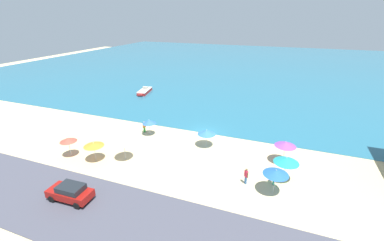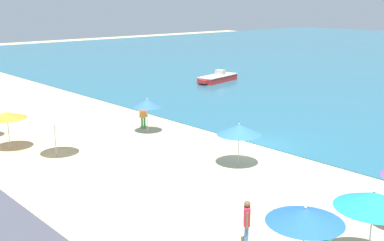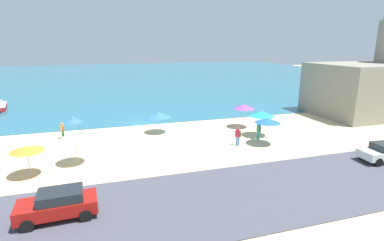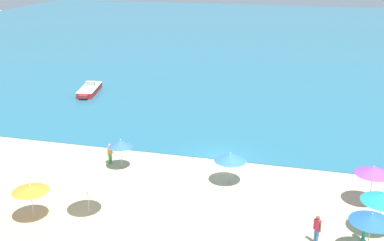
% 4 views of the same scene
% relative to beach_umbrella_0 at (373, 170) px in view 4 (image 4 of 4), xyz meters
% --- Properties ---
extents(ground_plane, '(160.00, 160.00, 0.00)m').
position_rel_beach_umbrella_0_xyz_m(ground_plane, '(-10.66, 4.20, -2.34)').
color(ground_plane, '#CFBA89').
extents(sea, '(150.00, 110.00, 0.05)m').
position_rel_beach_umbrella_0_xyz_m(sea, '(-10.66, 59.20, -2.32)').
color(sea, '#266781').
rests_on(sea, ground_plane).
extents(beach_umbrella_0, '(2.30, 2.30, 2.66)m').
position_rel_beach_umbrella_0_xyz_m(beach_umbrella_0, '(0.00, 0.00, 0.00)').
color(beach_umbrella_0, '#B2B2B7').
rests_on(beach_umbrella_0, ground_plane).
extents(beach_umbrella_2, '(2.16, 2.16, 2.68)m').
position_rel_beach_umbrella_0_xyz_m(beach_umbrella_2, '(-16.86, -5.65, 0.01)').
color(beach_umbrella_2, '#B2B2B7').
rests_on(beach_umbrella_2, ground_plane).
extents(beach_umbrella_3, '(2.31, 2.31, 2.55)m').
position_rel_beach_umbrella_0_xyz_m(beach_umbrella_3, '(-0.59, -5.86, -0.08)').
color(beach_umbrella_3, '#B2B2B7').
rests_on(beach_umbrella_3, ground_plane).
extents(beach_umbrella_4, '(1.85, 1.85, 2.27)m').
position_rel_beach_umbrella_0_xyz_m(beach_umbrella_4, '(-17.46, 1.05, -0.40)').
color(beach_umbrella_4, '#B2B2B7').
rests_on(beach_umbrella_4, ground_plane).
extents(beach_umbrella_5, '(2.28, 2.28, 2.26)m').
position_rel_beach_umbrella_0_xyz_m(beach_umbrella_5, '(-9.20, 0.70, -0.42)').
color(beach_umbrella_5, '#B2B2B7').
rests_on(beach_umbrella_5, ground_plane).
extents(beach_umbrella_6, '(2.21, 2.21, 2.26)m').
position_rel_beach_umbrella_0_xyz_m(beach_umbrella_6, '(-19.87, -7.02, -0.33)').
color(beach_umbrella_6, '#B2B2B7').
rests_on(beach_umbrella_6, ground_plane).
extents(beach_umbrella_7, '(2.45, 2.45, 2.61)m').
position_rel_beach_umbrella_0_xyz_m(beach_umbrella_7, '(0.23, -3.39, -0.06)').
color(beach_umbrella_7, '#B2B2B7').
rests_on(beach_umbrella_7, ground_plane).
extents(bather_0, '(0.33, 0.54, 1.60)m').
position_rel_beach_umbrella_0_xyz_m(bather_0, '(-18.58, 1.51, -1.45)').
color(bather_0, green).
rests_on(bather_0, ground_plane).
extents(bather_1, '(0.27, 0.57, 1.77)m').
position_rel_beach_umbrella_0_xyz_m(bather_1, '(-0.68, -4.49, -1.35)').
color(bather_1, teal).
rests_on(bather_1, ground_plane).
extents(bather_2, '(0.42, 0.44, 1.71)m').
position_rel_beach_umbrella_0_xyz_m(bather_2, '(-3.24, -5.36, -1.38)').
color(bather_2, '#4378B9').
rests_on(bather_2, ground_plane).
extents(skiff_nearshore, '(2.74, 5.62, 1.19)m').
position_rel_beach_umbrella_0_xyz_m(skiff_nearshore, '(-28.53, 18.46, -1.92)').
color(skiff_nearshore, '#AF2928').
rests_on(skiff_nearshore, sea).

